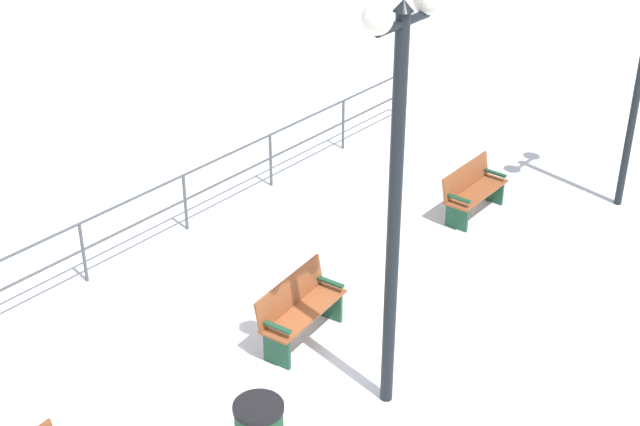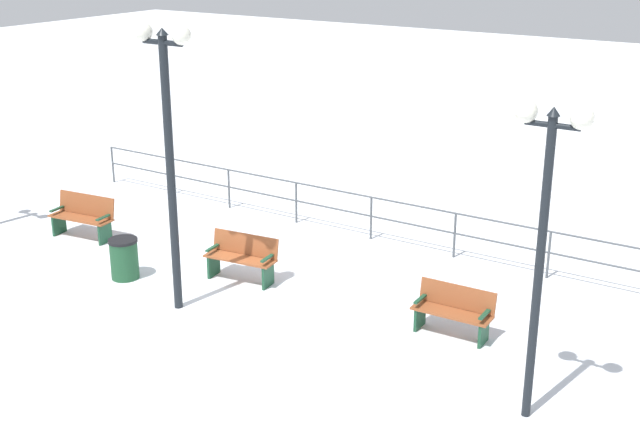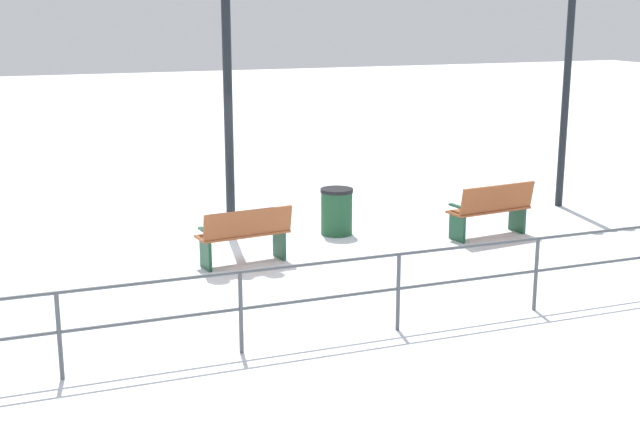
{
  "view_description": "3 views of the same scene",
  "coord_description": "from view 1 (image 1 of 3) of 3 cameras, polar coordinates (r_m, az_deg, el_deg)",
  "views": [
    {
      "loc": [
        6.66,
        -7.54,
        7.64
      ],
      "look_at": [
        -0.7,
        1.1,
        1.25
      ],
      "focal_mm": 52.51,
      "sensor_mm": 36.0,
      "label": 1
    },
    {
      "loc": [
        11.7,
        9.41,
        6.58
      ],
      "look_at": [
        -1.59,
        0.84,
        1.11
      ],
      "focal_mm": 46.85,
      "sensor_mm": 36.0,
      "label": 2
    },
    {
      "loc": [
        -12.32,
        3.44,
        3.88
      ],
      "look_at": [
        -0.93,
        -0.93,
        0.93
      ],
      "focal_mm": 47.93,
      "sensor_mm": 36.0,
      "label": 3
    }
  ],
  "objects": [
    {
      "name": "ground_plane",
      "position": [
        12.64,
        -0.84,
        -7.82
      ],
      "size": [
        80.0,
        80.0,
        0.0
      ],
      "primitive_type": "plane",
      "color": "white",
      "rests_on": "ground"
    },
    {
      "name": "bench_second",
      "position": [
        12.41,
        -1.26,
        -5.87
      ],
      "size": [
        0.67,
        1.48,
        0.91
      ],
      "rotation": [
        0.0,
        0.0,
        0.12
      ],
      "color": "brown",
      "rests_on": "ground"
    },
    {
      "name": "bench_third",
      "position": [
        15.55,
        9.29,
        1.4
      ],
      "size": [
        0.53,
        1.37,
        0.84
      ],
      "rotation": [
        0.0,
        0.0,
        0.03
      ],
      "color": "brown",
      "rests_on": "ground"
    },
    {
      "name": "lamppost_middle",
      "position": [
        9.9,
        4.73,
        4.01
      ],
      "size": [
        0.31,
        1.15,
        5.06
      ],
      "color": "black",
      "rests_on": "ground"
    },
    {
      "name": "waterfront_railing",
      "position": [
        14.4,
        -11.18,
        -0.17
      ],
      "size": [
        0.05,
        13.99,
        0.99
      ],
      "color": "#4C5156",
      "rests_on": "ground"
    }
  ]
}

